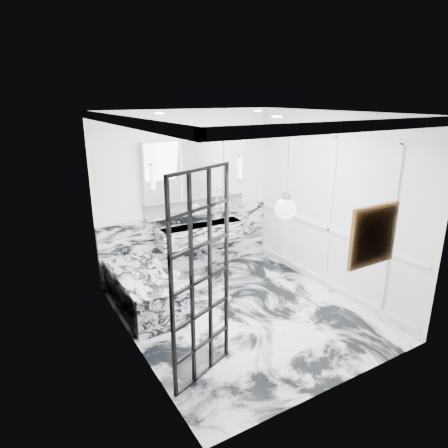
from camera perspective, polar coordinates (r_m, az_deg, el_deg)
floor at (r=5.95m, az=2.82°, el=-12.49°), size 3.60×3.60×0.00m
ceiling at (r=5.13m, az=3.31°, el=15.57°), size 3.60×3.60×0.00m
wall_back at (r=6.89m, az=-5.27°, el=4.35°), size 3.60×0.00×3.60m
wall_front at (r=4.10m, az=17.16°, el=-6.04°), size 3.60×0.00×3.60m
wall_left at (r=4.72m, az=-13.37°, el=-2.49°), size 0.00×3.60×3.60m
wall_right at (r=6.37m, az=15.14°, el=2.67°), size 0.00×3.60×3.60m
marble_clad_back at (r=7.12m, az=-4.99°, el=-2.54°), size 3.18×0.05×1.05m
marble_clad_left at (r=4.75m, az=-13.14°, el=-3.14°), size 0.02×3.56×2.68m
panel_molding at (r=6.38m, az=14.94°, el=1.78°), size 0.03×3.40×2.30m
soap_bottle_a at (r=7.09m, az=-1.10°, el=3.16°), size 0.09×0.09×0.22m
soap_bottle_b at (r=7.15m, az=-0.31°, el=3.14°), size 0.10×0.10×0.18m
soap_bottle_c at (r=7.20m, az=0.30°, el=3.13°), size 0.16×0.16×0.16m
face_pot at (r=6.91m, az=-4.18°, el=2.41°), size 0.14×0.14×0.14m
amber_bottle at (r=7.06m, az=-1.88°, el=2.57°), size 0.04×0.04×0.10m
flower_vase at (r=5.41m, az=-7.03°, el=-8.52°), size 0.07×0.07×0.12m
crittall_door at (r=4.21m, az=-3.28°, el=-8.01°), size 0.83×0.37×2.34m
artwork at (r=4.31m, az=20.58°, el=-1.54°), size 0.54×0.05×0.54m
pendant_light at (r=4.26m, az=8.81°, el=2.15°), size 0.23×0.23×0.23m
trough_sink at (r=6.93m, az=-3.12°, el=-1.29°), size 1.60×0.45×0.30m
ledge at (r=6.97m, az=-3.80°, el=1.74°), size 1.90×0.14×0.04m
subway_tile at (r=6.99m, az=-4.05°, el=2.92°), size 1.90×0.03×0.23m
mirror_cabinet at (r=6.80m, az=-3.95°, el=7.82°), size 1.90×0.16×1.00m
sconce_left at (r=6.40m, az=-10.15°, el=6.58°), size 0.07×0.07×0.40m
sconce_right at (r=7.13m, az=2.35°, el=7.99°), size 0.07×0.07×0.40m
bathtub at (r=6.07m, az=-11.37°, el=-9.21°), size 0.75×1.65×0.55m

